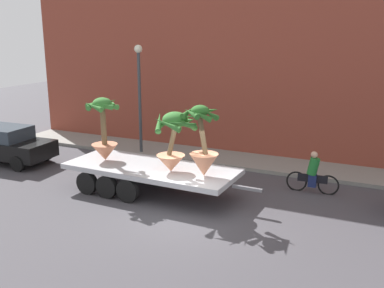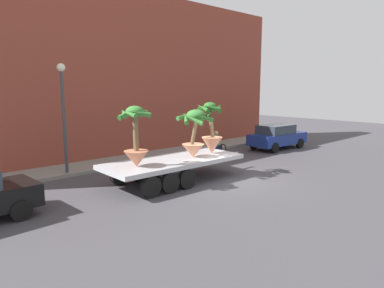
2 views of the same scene
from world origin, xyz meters
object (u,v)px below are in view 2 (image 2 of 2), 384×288
flatbed_trailer (169,165)px  cyclist (216,146)px  potted_palm_middle (136,138)px  parked_car (277,136)px  potted_palm_front (195,132)px  potted_palm_rear (211,133)px  street_lamp (63,104)px

flatbed_trailer → cyclist: bearing=24.0°
potted_palm_middle → cyclist: 7.62m
parked_car → potted_palm_front: bearing=-168.6°
flatbed_trailer → potted_palm_rear: size_ratio=3.07×
flatbed_trailer → street_lamp: size_ratio=1.48×
potted_palm_middle → street_lamp: 4.38m
potted_palm_middle → potted_palm_front: 2.92m
flatbed_trailer → potted_palm_rear: bearing=-4.6°
flatbed_trailer → potted_palm_middle: bearing=-178.1°
potted_palm_front → parked_car: bearing=11.4°
potted_palm_rear → potted_palm_front: 1.06m
flatbed_trailer → potted_palm_rear: 2.58m
potted_palm_rear → potted_palm_middle: 3.97m
potted_palm_middle → parked_car: size_ratio=0.55×
potted_palm_middle → flatbed_trailer: bearing=1.9°
parked_car → street_lamp: street_lamp is taller
flatbed_trailer → street_lamp: 5.43m
potted_palm_middle → parked_car: bearing=7.9°
parked_car → street_lamp: (-12.91, 2.46, 2.41)m
potted_palm_rear → cyclist: (3.11, 2.60, -1.24)m
potted_palm_front → street_lamp: bearing=132.4°
flatbed_trailer → potted_palm_middle: 2.10m
cyclist → flatbed_trailer: bearing=-156.0°
potted_palm_front → potted_palm_middle: bearing=176.8°
cyclist → street_lamp: street_lamp is taller
potted_palm_middle → potted_palm_rear: bearing=-1.9°
cyclist → street_lamp: size_ratio=0.38×
potted_palm_front → cyclist: potted_palm_front is taller
flatbed_trailer → potted_palm_front: (1.26, -0.22, 1.31)m
potted_palm_front → cyclist: size_ratio=1.11×
potted_palm_middle → street_lamp: size_ratio=0.48×
flatbed_trailer → parked_car: bearing=8.8°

